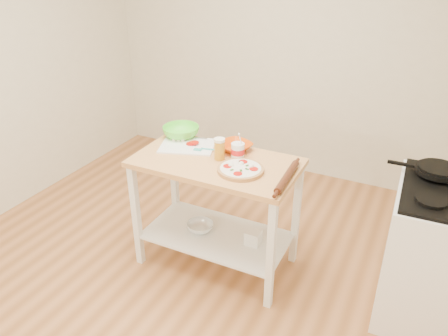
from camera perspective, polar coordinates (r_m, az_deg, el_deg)
name	(u,v)px	position (r m, az deg, el deg)	size (l,w,h in m)	color
room_shell	(163,118)	(2.62, -7.96, 6.52)	(4.04, 4.54, 2.74)	#B67443
prep_island	(216,191)	(3.21, -1.02, -3.01)	(1.18, 0.65, 0.90)	tan
gas_stove	(441,254)	(3.21, 26.45, -10.05)	(0.69, 0.80, 1.11)	white
skillet	(437,170)	(3.11, 26.05, -0.25)	(0.45, 0.29, 0.03)	black
pizza	(241,169)	(2.94, 2.18, -0.15)	(0.32, 0.32, 0.05)	tan
cutting_board	(187,145)	(3.31, -4.81, 2.97)	(0.48, 0.41, 0.04)	white
spatula	(203,149)	(3.22, -2.75, 2.46)	(0.15, 0.08, 0.01)	teal
knife	(186,137)	(3.44, -5.05, 4.11)	(0.27, 0.09, 0.01)	silver
orange_bowl	(235,147)	(3.23, 1.41, 2.80)	(0.24, 0.24, 0.06)	#DA4B07
green_bowl	(181,132)	(3.46, -5.63, 4.72)	(0.29, 0.29, 0.09)	#5EE938
beer_pint	(219,149)	(3.07, -0.60, 2.51)	(0.08, 0.08, 0.16)	#C5861C
yogurt_tub	(238,151)	(3.09, 1.82, 2.24)	(0.10, 0.10, 0.21)	white
rolling_pin	(287,177)	(2.85, 8.22, -1.17)	(0.05, 0.05, 0.42)	#502412
shelf_glass_bowl	(200,227)	(3.45, -3.13, -7.67)	(0.21, 0.21, 0.07)	silver
shelf_bin	(253,237)	(3.31, 3.85, -9.02)	(0.11, 0.11, 0.11)	white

